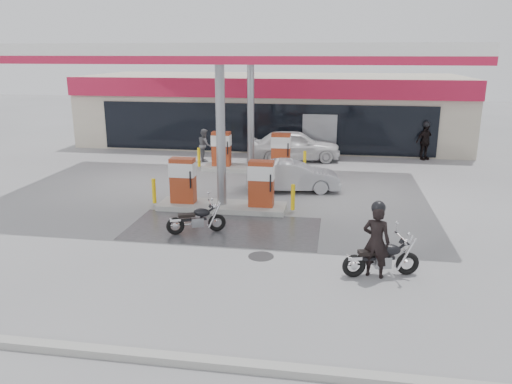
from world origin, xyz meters
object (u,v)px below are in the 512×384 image
(pump_island_near, at_px, (222,189))
(attendant, at_px, (205,145))
(sedan_white, at_px, (295,145))
(hatchback_silver, at_px, (293,176))
(pump_island_far, at_px, (251,155))
(parked_motorcycle, at_px, (197,220))
(main_motorcycle, at_px, (382,259))
(biker_walking, at_px, (425,142))
(parked_car_left, at_px, (193,134))
(parked_car_right, at_px, (377,143))
(biker_main, at_px, (376,242))

(pump_island_near, height_order, attendant, pump_island_near)
(sedan_white, relative_size, hatchback_silver, 1.25)
(pump_island_far, height_order, hatchback_silver, pump_island_far)
(pump_island_near, bearing_deg, parked_motorcycle, -94.55)
(pump_island_near, distance_m, parked_motorcycle, 2.52)
(attendant, bearing_deg, pump_island_far, -145.49)
(sedan_white, bearing_deg, main_motorcycle, -176.27)
(main_motorcycle, xyz_separation_m, parked_motorcycle, (-5.33, 2.22, -0.03))
(attendant, xyz_separation_m, hatchback_silver, (4.92, -4.96, -0.21))
(main_motorcycle, bearing_deg, pump_island_far, 100.74)
(hatchback_silver, height_order, biker_walking, biker_walking)
(sedan_white, xyz_separation_m, parked_car_left, (-6.32, 3.44, -0.12))
(pump_island_near, xyz_separation_m, hatchback_silver, (2.24, 2.76, -0.10))
(pump_island_far, bearing_deg, parked_car_left, 126.87)
(main_motorcycle, bearing_deg, biker_walking, 62.59)
(sedan_white, relative_size, attendant, 2.82)
(pump_island_near, relative_size, sedan_white, 1.12)
(main_motorcycle, relative_size, biker_walking, 1.03)
(main_motorcycle, bearing_deg, parked_motorcycle, 142.56)
(pump_island_near, bearing_deg, parked_car_left, 110.56)
(hatchback_silver, xyz_separation_m, biker_walking, (6.12, 7.04, 0.33))
(parked_car_left, distance_m, parked_car_right, 10.61)
(sedan_white, xyz_separation_m, hatchback_silver, (0.43, -5.80, -0.18))
(pump_island_far, relative_size, hatchback_silver, 1.40)
(main_motorcycle, xyz_separation_m, hatchback_silver, (-2.89, 7.47, 0.16))
(pump_island_near, height_order, hatchback_silver, pump_island_near)
(attendant, bearing_deg, biker_main, -171.24)
(biker_walking, bearing_deg, parked_car_left, 137.44)
(main_motorcycle, bearing_deg, pump_island_near, 122.60)
(biker_main, bearing_deg, sedan_white, -60.94)
(pump_island_far, distance_m, parked_car_right, 8.18)
(parked_motorcycle, xyz_separation_m, parked_car_right, (6.30, 13.94, 0.09))
(pump_island_far, distance_m, sedan_white, 3.14)
(pump_island_far, xyz_separation_m, sedan_white, (1.82, 2.56, 0.07))
(parked_car_right, bearing_deg, attendant, 98.68)
(pump_island_far, xyz_separation_m, biker_main, (4.95, -10.76, 0.20))
(biker_walking, bearing_deg, main_motorcycle, -135.39)
(parked_motorcycle, xyz_separation_m, biker_walking, (8.56, 12.29, 0.52))
(parked_car_right, relative_size, biker_walking, 1.97)
(hatchback_silver, distance_m, parked_car_right, 9.51)
(parked_motorcycle, relative_size, attendant, 1.07)
(attendant, bearing_deg, main_motorcycle, -170.52)
(biker_main, distance_m, biker_walking, 14.96)
(parked_car_right, bearing_deg, pump_island_near, 137.63)
(parked_car_left, bearing_deg, attendant, -132.25)
(main_motorcycle, height_order, attendant, attendant)
(attendant, bearing_deg, pump_island_near, 176.45)
(pump_island_near, distance_m, parked_car_left, 12.82)
(pump_island_far, xyz_separation_m, hatchback_silver, (2.24, -3.24, -0.10))
(main_motorcycle, xyz_separation_m, biker_main, (-0.19, -0.05, 0.47))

